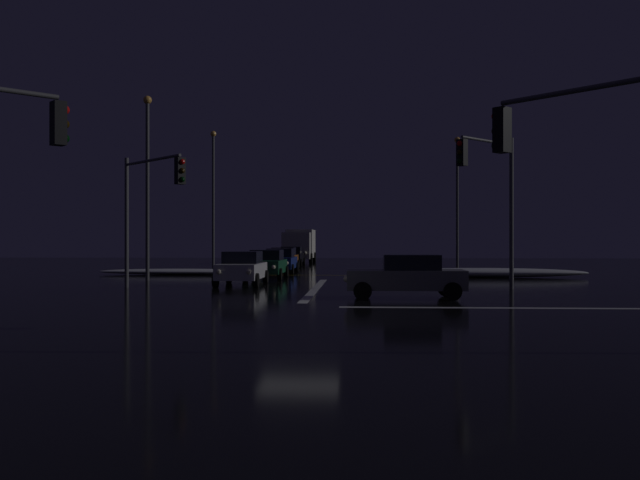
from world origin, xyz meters
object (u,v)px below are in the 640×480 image
object	(u,v)px
traffic_signal_nw	(149,195)
streetlamp_right_far	(457,193)
sedan_green	(267,264)
sedan_orange	(284,258)
traffic_signal_ne	(492,184)
streetlamp_left_far	(213,190)
sedan_black	(291,256)
box_truck	(300,245)
traffic_signal_se	(605,153)
sedan_gray_crossing	(407,276)
sedan_blue	(280,261)
streetlamp_left_near	(147,175)
sedan_white	(242,268)

from	to	relation	value
traffic_signal_nw	streetlamp_right_far	size ratio (longest dim) A/B	0.59
sedan_green	sedan_orange	size ratio (longest dim) A/B	1.00
traffic_signal_ne	streetlamp_left_far	world-z (taller)	streetlamp_left_far
sedan_orange	sedan_black	bearing A→B (deg)	90.81
box_truck	traffic_signal_nw	world-z (taller)	traffic_signal_nw
sedan_black	streetlamp_left_far	distance (m)	8.90
sedan_orange	box_truck	world-z (taller)	box_truck
traffic_signal_se	sedan_green	bearing A→B (deg)	114.12
sedan_gray_crossing	traffic_signal_ne	distance (m)	6.54
sedan_orange	box_truck	distance (m)	13.34
sedan_green	sedan_blue	bearing A→B (deg)	89.88
streetlamp_right_far	sedan_green	bearing A→B (deg)	-131.14
sedan_green	traffic_signal_nw	bearing A→B (deg)	-113.61
streetlamp_left_near	streetlamp_right_far	xyz separation A→B (m)	(18.17, 16.00, 0.06)
traffic_signal_se	traffic_signal_ne	bearing A→B (deg)	88.35
sedan_white	sedan_orange	world-z (taller)	same
box_truck	sedan_green	bearing A→B (deg)	-89.01
sedan_orange	sedan_gray_crossing	bearing A→B (deg)	-73.68
sedan_blue	sedan_orange	xyz separation A→B (m)	(-0.47, 6.14, 0.00)
traffic_signal_ne	sedan_blue	bearing A→B (deg)	125.88
sedan_green	sedan_gray_crossing	size ratio (longest dim) A/B	1.00
traffic_signal_nw	sedan_orange	bearing A→B (deg)	81.03
sedan_orange	streetlamp_left_near	xyz separation A→B (m)	(-5.48, -14.40, 4.69)
sedan_blue	traffic_signal_se	distance (m)	30.66
sedan_blue	traffic_signal_se	bearing A→B (deg)	-70.72
sedan_orange	traffic_signal_nw	xyz separation A→B (m)	(-3.33, -21.06, 3.20)
sedan_blue	streetlamp_left_near	xyz separation A→B (m)	(-5.96, -8.27, 4.69)
streetlamp_left_near	traffic_signal_ne	bearing A→B (deg)	-20.76
traffic_signal_ne	streetlamp_right_far	distance (m)	22.33
sedan_gray_crossing	traffic_signal_nw	size ratio (longest dim) A/B	0.76
sedan_orange	traffic_signal_ne	xyz separation A→B (m)	(10.96, -20.63, 3.62)
sedan_white	sedan_gray_crossing	bearing A→B (deg)	-43.45
sedan_white	streetlamp_right_far	bearing A→B (deg)	56.90
sedan_black	streetlamp_left_near	bearing A→B (deg)	-104.44
sedan_blue	traffic_signal_ne	distance (m)	18.25
sedan_white	traffic_signal_nw	distance (m)	5.67
sedan_blue	sedan_gray_crossing	world-z (taller)	same
sedan_black	traffic_signal_ne	distance (m)	29.55
sedan_gray_crossing	traffic_signal_ne	size ratio (longest dim) A/B	0.67
sedan_orange	streetlamp_left_near	bearing A→B (deg)	-110.85
traffic_signal_se	streetlamp_right_far	bearing A→B (deg)	86.64
sedan_black	sedan_orange	bearing A→B (deg)	-89.19
sedan_white	sedan_black	distance (m)	24.33
sedan_orange	sedan_gray_crossing	size ratio (longest dim) A/B	1.00
sedan_orange	streetlamp_left_far	world-z (taller)	streetlamp_left_far
sedan_green	streetlamp_left_far	size ratio (longest dim) A/B	0.42
sedan_black	traffic_signal_se	size ratio (longest dim) A/B	0.78
sedan_gray_crossing	traffic_signal_se	world-z (taller)	traffic_signal_se
sedan_black	box_truck	bearing A→B (deg)	89.09
traffic_signal_se	sedan_white	bearing A→B (deg)	121.50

